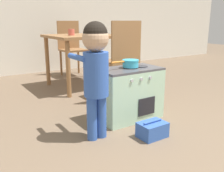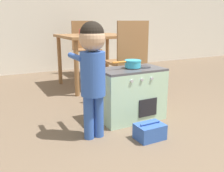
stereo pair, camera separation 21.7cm
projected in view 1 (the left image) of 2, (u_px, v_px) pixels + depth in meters
play_kitchen at (129, 93)px, 2.38m from camera, size 0.60×0.36×0.50m
toy_pot at (130, 63)px, 2.31m from camera, size 0.29×0.15×0.07m
child_figure at (96, 65)px, 1.87m from camera, size 0.22×0.37×0.92m
toy_basket at (152, 130)px, 2.02m from camera, size 0.22×0.16×0.14m
dining_table at (83, 43)px, 3.46m from camera, size 0.91×0.86×0.73m
dining_chair_near at (120, 59)px, 2.90m from camera, size 0.39×0.39×0.92m
dining_chair_far at (72, 47)px, 4.25m from camera, size 0.39×0.39×0.92m
cup_on_table at (71, 32)px, 3.31m from camera, size 0.08×0.08×0.08m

